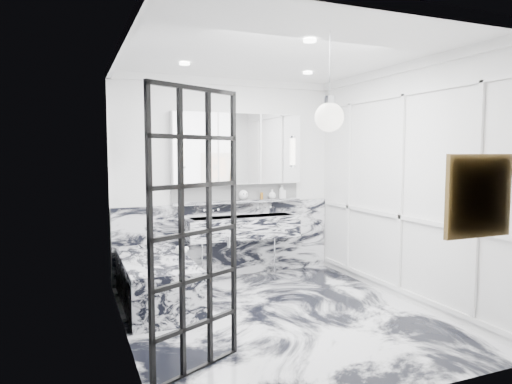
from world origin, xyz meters
name	(u,v)px	position (x,y,z in m)	size (l,w,h in m)	color
floor	(280,316)	(0.00, 0.00, 0.00)	(3.60, 3.60, 0.00)	silver
ceiling	(281,52)	(0.00, 0.00, 2.80)	(3.60, 3.60, 0.00)	white
wall_back	(226,178)	(0.00, 1.80, 1.40)	(3.60, 3.60, 0.00)	white
wall_front	(392,206)	(0.00, -1.80, 1.40)	(3.60, 3.60, 0.00)	white
wall_left	(124,192)	(-1.60, 0.00, 1.40)	(3.60, 3.60, 0.00)	white
wall_right	(402,183)	(1.60, 0.00, 1.40)	(3.60, 3.60, 0.00)	white
marble_clad_back	(227,239)	(0.00, 1.78, 0.53)	(3.18, 0.05, 1.05)	silver
marble_clad_left	(126,199)	(-1.59, 0.00, 1.34)	(0.02, 3.56, 2.68)	silver
panel_molding	(401,192)	(1.58, 0.00, 1.30)	(0.03, 3.40, 2.30)	white
soap_bottle_a	(281,192)	(0.82, 1.71, 1.19)	(0.08, 0.08, 0.20)	#8C5919
soap_bottle_b	(283,192)	(0.84, 1.71, 1.18)	(0.08, 0.08, 0.18)	#4C4C51
soap_bottle_c	(272,194)	(0.67, 1.71, 1.16)	(0.11, 0.11, 0.14)	silver
face_pot	(243,195)	(0.22, 1.71, 1.17)	(0.14, 0.14, 0.14)	white
amber_bottle	(262,196)	(0.51, 1.71, 1.14)	(0.04, 0.04, 0.10)	#8C5919
flower_vase	(182,262)	(-1.00, 0.33, 0.61)	(0.07, 0.07, 0.12)	silver
crittall_door	(196,233)	(-1.15, -0.85, 1.13)	(0.88, 0.04, 2.26)	black
artwork	(479,196)	(0.85, -1.76, 1.43)	(0.55, 0.05, 0.55)	#B44E12
pendant_light	(329,117)	(-0.08, -1.08, 2.06)	(0.24, 0.24, 0.24)	white
trough_sink	(243,227)	(0.15, 1.55, 0.73)	(1.60, 0.45, 0.30)	silver
ledge	(238,202)	(0.15, 1.72, 1.07)	(1.90, 0.14, 0.04)	silver
subway_tile	(237,192)	(0.15, 1.78, 1.21)	(1.90, 0.03, 0.23)	white
mirror_cabinet	(238,149)	(0.15, 1.73, 1.82)	(1.90, 0.16, 1.00)	white
sconce_left	(182,152)	(-0.67, 1.63, 1.78)	(0.07, 0.07, 0.40)	white
sconce_right	(293,152)	(0.97, 1.63, 1.78)	(0.07, 0.07, 0.40)	white
bathtub	(156,281)	(-1.18, 0.90, 0.28)	(0.75, 1.65, 0.55)	silver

